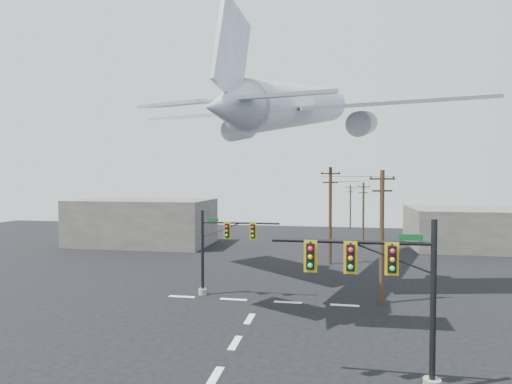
% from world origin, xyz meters
% --- Properties ---
extents(ground, '(120.00, 120.00, 0.00)m').
position_xyz_m(ground, '(0.00, 0.00, 0.00)').
color(ground, black).
rests_on(ground, ground).
extents(lane_markings, '(14.00, 21.20, 0.01)m').
position_xyz_m(lane_markings, '(0.00, 5.33, 0.01)').
color(lane_markings, white).
rests_on(lane_markings, ground).
extents(signal_mast_near, '(7.15, 0.80, 7.25)m').
position_xyz_m(signal_mast_near, '(7.62, 0.34, 4.10)').
color(signal_mast_near, gray).
rests_on(signal_mast_near, ground).
extents(signal_mast_far, '(6.24, 0.71, 6.49)m').
position_xyz_m(signal_mast_far, '(-3.35, 12.79, 3.48)').
color(signal_mast_far, gray).
rests_on(signal_mast_far, ground).
extents(utility_pole_a, '(1.84, 0.75, 9.50)m').
position_xyz_m(utility_pole_a, '(8.57, 12.98, 4.97)').
color(utility_pole_a, '#402F1B').
rests_on(utility_pole_a, ground).
extents(utility_pole_b, '(1.99, 0.70, 10.03)m').
position_xyz_m(utility_pole_b, '(4.83, 26.30, 5.25)').
color(utility_pole_b, '#402F1B').
rests_on(utility_pole_b, ground).
extents(utility_pole_c, '(1.69, 0.28, 8.27)m').
position_xyz_m(utility_pole_c, '(9.02, 39.77, 4.33)').
color(utility_pole_c, '#402F1B').
rests_on(utility_pole_c, ground).
extents(utility_pole_d, '(1.58, 0.26, 7.64)m').
position_xyz_m(utility_pole_d, '(8.02, 58.64, 4.00)').
color(utility_pole_d, '#402F1B').
rests_on(utility_pole_d, ground).
extents(power_lines, '(5.87, 45.66, 1.72)m').
position_xyz_m(power_lines, '(7.50, 35.61, 8.20)').
color(power_lines, black).
extents(airliner, '(30.15, 32.28, 8.59)m').
position_xyz_m(airliner, '(2.08, 19.03, 15.11)').
color(airliner, silver).
extents(building_left, '(18.00, 10.00, 6.00)m').
position_xyz_m(building_left, '(-20.00, 35.00, 3.00)').
color(building_left, slate).
rests_on(building_left, ground).
extents(building_right, '(14.00, 12.00, 5.00)m').
position_xyz_m(building_right, '(22.00, 40.00, 2.50)').
color(building_right, slate).
rests_on(building_right, ground).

